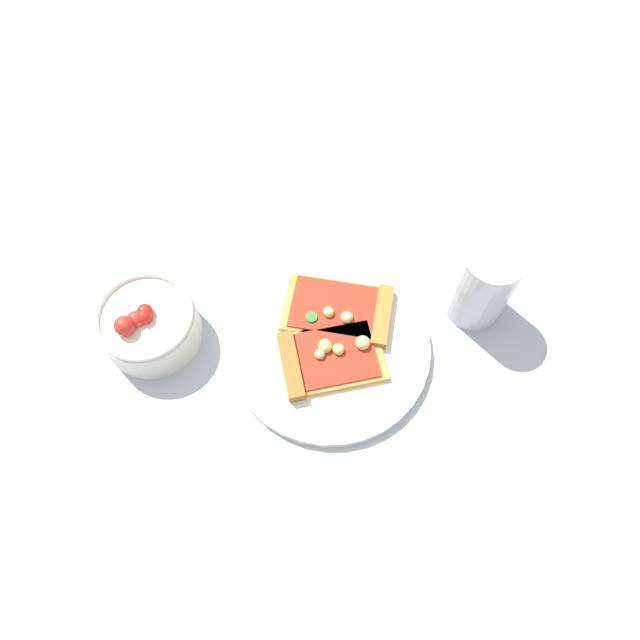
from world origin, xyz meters
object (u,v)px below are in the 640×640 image
(plate, at_px, (330,347))
(pizza_slice_far, at_px, (344,310))
(pizza_slice_near, at_px, (326,359))
(soda_glass, at_px, (482,285))
(salad_bowl, at_px, (148,324))

(plate, height_order, pizza_slice_far, pizza_slice_far)
(plate, height_order, pizza_slice_near, pizza_slice_near)
(soda_glass, bearing_deg, plate, 67.44)
(salad_bowl, xyz_separation_m, soda_glass, (-0.24, -0.34, 0.02))
(salad_bowl, bearing_deg, soda_glass, -124.85)
(plate, relative_size, pizza_slice_near, 1.68)
(pizza_slice_far, distance_m, salad_bowl, 0.25)
(plate, bearing_deg, pizza_slice_far, -62.62)
(plate, height_order, soda_glass, soda_glass)
(pizza_slice_far, relative_size, soda_glass, 1.27)
(pizza_slice_near, bearing_deg, salad_bowl, 38.81)
(plate, height_order, salad_bowl, salad_bowl)
(pizza_slice_near, bearing_deg, soda_glass, -107.39)
(soda_glass, bearing_deg, pizza_slice_near, 72.61)
(salad_bowl, relative_size, soda_glass, 1.00)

